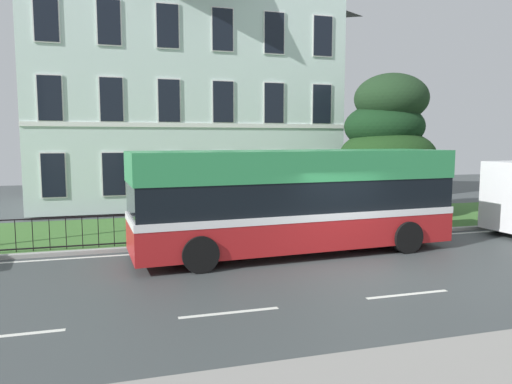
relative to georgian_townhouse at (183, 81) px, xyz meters
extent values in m
cube|color=#3D4344|center=(2.53, -15.28, -6.48)|extent=(60.00, 56.00, 0.06)
cube|color=silver|center=(2.53, -11.63, -6.45)|extent=(54.00, 0.14, 0.01)
cube|color=silver|center=(-5.47, -17.08, -6.45)|extent=(2.00, 0.12, 0.01)
cube|color=silver|center=(-1.47, -17.08, -6.45)|extent=(2.00, 0.12, 0.01)
cube|color=silver|center=(2.53, -17.08, -6.45)|extent=(2.00, 0.12, 0.01)
cube|color=#9E9E99|center=(2.53, -11.16, -6.39)|extent=(57.00, 0.24, 0.12)
cube|color=#3F6E30|center=(2.53, -8.23, -6.39)|extent=(57.00, 5.62, 0.12)
cube|color=silver|center=(0.00, 0.01, -1.13)|extent=(14.63, 8.51, 10.40)
cube|color=white|center=(0.00, -4.28, -2.44)|extent=(14.63, 0.06, 0.20)
cube|color=#2D333D|center=(0.00, -4.29, -5.23)|extent=(1.10, 0.06, 2.20)
cube|color=white|center=(-6.10, -4.29, -4.57)|extent=(1.04, 0.04, 1.95)
cube|color=black|center=(-6.10, -4.31, -4.57)|extent=(0.94, 0.03, 1.85)
cube|color=white|center=(-3.66, -4.29, -4.57)|extent=(1.04, 0.04, 1.95)
cube|color=black|center=(-3.66, -4.31, -4.57)|extent=(0.94, 0.03, 1.85)
cube|color=white|center=(-1.22, -4.29, -4.57)|extent=(1.04, 0.04, 1.95)
cube|color=black|center=(-1.22, -4.31, -4.57)|extent=(0.94, 0.03, 1.85)
cube|color=white|center=(1.22, -4.29, -4.57)|extent=(1.04, 0.04, 1.95)
cube|color=black|center=(1.22, -4.31, -4.57)|extent=(0.94, 0.03, 1.85)
cube|color=white|center=(3.66, -4.29, -4.57)|extent=(1.04, 0.04, 1.95)
cube|color=black|center=(3.66, -4.31, -4.57)|extent=(0.94, 0.03, 1.85)
cube|color=white|center=(6.10, -4.29, -4.57)|extent=(1.04, 0.04, 1.95)
cube|color=black|center=(6.10, -4.31, -4.57)|extent=(0.94, 0.03, 1.85)
cube|color=white|center=(-6.10, -4.29, -1.37)|extent=(1.04, 0.04, 1.95)
cube|color=black|center=(-6.10, -4.31, -1.37)|extent=(0.94, 0.03, 1.85)
cube|color=white|center=(-3.66, -4.29, -1.37)|extent=(1.04, 0.04, 1.95)
cube|color=black|center=(-3.66, -4.31, -1.37)|extent=(0.94, 0.03, 1.85)
cube|color=white|center=(-1.22, -4.29, -1.37)|extent=(1.04, 0.04, 1.95)
cube|color=black|center=(-1.22, -4.31, -1.37)|extent=(0.94, 0.03, 1.85)
cube|color=white|center=(1.22, -4.29, -1.37)|extent=(1.04, 0.04, 1.95)
cube|color=black|center=(1.22, -4.31, -1.37)|extent=(0.94, 0.03, 1.85)
cube|color=white|center=(3.66, -4.29, -1.37)|extent=(1.04, 0.04, 1.95)
cube|color=black|center=(3.66, -4.31, -1.37)|extent=(0.94, 0.03, 1.85)
cube|color=white|center=(6.10, -4.29, -1.37)|extent=(1.04, 0.04, 1.95)
cube|color=black|center=(6.10, -4.31, -1.37)|extent=(0.94, 0.03, 1.85)
cube|color=white|center=(-6.10, -4.29, 1.83)|extent=(1.04, 0.04, 1.95)
cube|color=black|center=(-6.10, -4.31, 1.83)|extent=(0.94, 0.03, 1.85)
cube|color=white|center=(-3.66, -4.29, 1.83)|extent=(1.04, 0.04, 1.95)
cube|color=black|center=(-3.66, -4.31, 1.83)|extent=(0.94, 0.03, 1.85)
cube|color=white|center=(-1.22, -4.29, 1.83)|extent=(1.04, 0.04, 1.95)
cube|color=black|center=(-1.22, -4.31, 1.83)|extent=(0.94, 0.03, 1.85)
cube|color=white|center=(1.22, -4.29, 1.83)|extent=(1.04, 0.04, 1.95)
cube|color=black|center=(1.22, -4.31, 1.83)|extent=(0.94, 0.03, 1.85)
cube|color=white|center=(3.66, -4.29, 1.83)|extent=(1.04, 0.04, 1.95)
cube|color=black|center=(3.66, -4.31, 1.83)|extent=(0.94, 0.03, 1.85)
cube|color=white|center=(6.10, -4.29, 1.83)|extent=(1.04, 0.04, 1.95)
cube|color=black|center=(6.10, -4.31, 1.83)|extent=(0.94, 0.03, 1.85)
cube|color=black|center=(0.00, -10.88, -5.38)|extent=(16.46, 0.04, 0.04)
cube|color=black|center=(0.00, -10.88, -6.25)|extent=(16.46, 0.04, 0.04)
cylinder|color=black|center=(-6.40, -10.88, -5.86)|extent=(0.02, 0.02, 0.95)
cylinder|color=black|center=(-5.94, -10.88, -5.86)|extent=(0.02, 0.02, 0.95)
cylinder|color=black|center=(-5.49, -10.88, -5.86)|extent=(0.02, 0.02, 0.95)
cylinder|color=black|center=(-5.03, -10.88, -5.86)|extent=(0.02, 0.02, 0.95)
cylinder|color=black|center=(-4.57, -10.88, -5.86)|extent=(0.02, 0.02, 0.95)
cylinder|color=black|center=(-4.11, -10.88, -5.86)|extent=(0.02, 0.02, 0.95)
cylinder|color=black|center=(-3.66, -10.88, -5.86)|extent=(0.02, 0.02, 0.95)
cylinder|color=black|center=(-3.20, -10.88, -5.86)|extent=(0.02, 0.02, 0.95)
cylinder|color=black|center=(-2.74, -10.88, -5.86)|extent=(0.02, 0.02, 0.95)
cylinder|color=black|center=(-2.29, -10.88, -5.86)|extent=(0.02, 0.02, 0.95)
cylinder|color=black|center=(-1.83, -10.88, -5.86)|extent=(0.02, 0.02, 0.95)
cylinder|color=black|center=(-1.37, -10.88, -5.86)|extent=(0.02, 0.02, 0.95)
cylinder|color=black|center=(-0.91, -10.88, -5.86)|extent=(0.02, 0.02, 0.95)
cylinder|color=black|center=(-0.46, -10.88, -5.86)|extent=(0.02, 0.02, 0.95)
cylinder|color=black|center=(0.00, -10.88, -5.86)|extent=(0.02, 0.02, 0.95)
cylinder|color=black|center=(0.46, -10.88, -5.86)|extent=(0.02, 0.02, 0.95)
cylinder|color=black|center=(0.91, -10.88, -5.86)|extent=(0.02, 0.02, 0.95)
cylinder|color=black|center=(1.37, -10.88, -5.86)|extent=(0.02, 0.02, 0.95)
cylinder|color=black|center=(1.83, -10.88, -5.86)|extent=(0.02, 0.02, 0.95)
cylinder|color=black|center=(2.29, -10.88, -5.86)|extent=(0.02, 0.02, 0.95)
cylinder|color=black|center=(2.74, -10.88, -5.86)|extent=(0.02, 0.02, 0.95)
cylinder|color=black|center=(3.20, -10.88, -5.86)|extent=(0.02, 0.02, 0.95)
cylinder|color=black|center=(3.66, -10.88, -5.86)|extent=(0.02, 0.02, 0.95)
cylinder|color=black|center=(4.11, -10.88, -5.86)|extent=(0.02, 0.02, 0.95)
cylinder|color=black|center=(4.57, -10.88, -5.86)|extent=(0.02, 0.02, 0.95)
cylinder|color=black|center=(5.03, -10.88, -5.86)|extent=(0.02, 0.02, 0.95)
cylinder|color=black|center=(5.49, -10.88, -5.86)|extent=(0.02, 0.02, 0.95)
cylinder|color=black|center=(5.94, -10.88, -5.86)|extent=(0.02, 0.02, 0.95)
cylinder|color=black|center=(6.40, -10.88, -5.86)|extent=(0.02, 0.02, 0.95)
cylinder|color=black|center=(6.86, -10.88, -5.86)|extent=(0.02, 0.02, 0.95)
cylinder|color=black|center=(7.31, -10.88, -5.86)|extent=(0.02, 0.02, 0.95)
cylinder|color=black|center=(7.77, -10.88, -5.86)|extent=(0.02, 0.02, 0.95)
cylinder|color=black|center=(8.23, -10.88, -5.86)|extent=(0.02, 0.02, 0.95)
cylinder|color=#423328|center=(7.78, -7.32, -5.33)|extent=(0.53, 0.53, 2.00)
ellipsoid|color=#103D1C|center=(7.68, -7.10, -4.93)|extent=(5.28, 5.28, 2.12)
ellipsoid|color=#1A3916|center=(7.86, -7.39, -3.72)|extent=(4.11, 4.11, 2.19)
ellipsoid|color=black|center=(7.83, -7.12, -2.52)|extent=(3.48, 3.48, 2.09)
ellipsoid|color=#1C351C|center=(8.02, -7.33, -1.31)|extent=(3.19, 3.19, 2.16)
cube|color=#B01C1F|center=(1.52, -12.73, -5.69)|extent=(9.68, 3.05, 1.01)
cube|color=white|center=(1.52, -12.73, -5.23)|extent=(9.70, 3.07, 0.20)
cube|color=black|center=(1.52, -12.73, -4.71)|extent=(9.59, 3.00, 0.95)
cube|color=#308F50|center=(1.52, -12.73, -3.82)|extent=(9.68, 3.05, 0.84)
cube|color=black|center=(6.30, -12.43, -4.76)|extent=(0.19, 2.06, 0.87)
cube|color=black|center=(6.30, -12.43, -3.86)|extent=(0.17, 1.77, 0.54)
cylinder|color=silver|center=(6.25, -11.64, -5.97)|extent=(0.05, 0.20, 0.20)
cylinder|color=silver|center=(6.35, -13.21, -5.97)|extent=(0.05, 0.20, 0.20)
cylinder|color=black|center=(4.59, -11.36, -5.97)|extent=(0.98, 0.36, 0.96)
cylinder|color=black|center=(4.74, -13.71, -5.97)|extent=(0.98, 0.36, 0.96)
cylinder|color=black|center=(-1.69, -11.75, -5.97)|extent=(0.98, 0.36, 0.96)
cylinder|color=black|center=(-1.55, -14.10, -5.97)|extent=(0.98, 0.36, 0.96)
cylinder|color=black|center=(9.94, -11.69, -6.11)|extent=(0.69, 0.27, 0.68)
cylinder|color=black|center=(6.17, -10.17, -5.82)|extent=(0.55, 0.55, 1.03)
ellipsoid|color=black|center=(6.17, -10.17, -5.20)|extent=(0.56, 0.56, 0.19)
camera|label=1|loc=(-3.49, -25.90, -3.08)|focal=33.53mm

